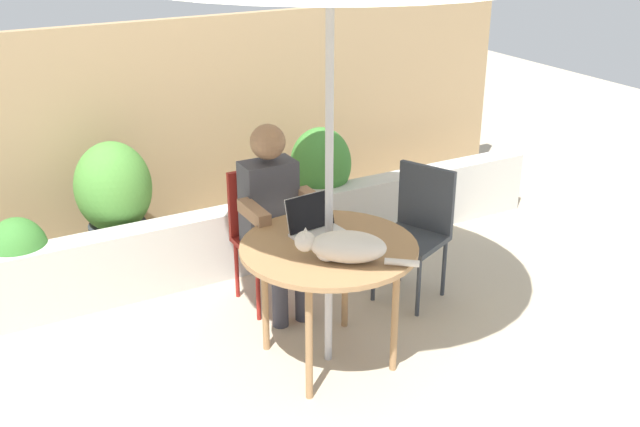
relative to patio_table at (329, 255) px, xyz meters
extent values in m
plane|color=#BCAD93|center=(0.00, 0.00, -0.67)|extent=(14.00, 14.00, 0.00)
cube|color=tan|center=(0.00, 2.09, 0.17)|extent=(5.66, 0.08, 1.69)
cube|color=beige|center=(0.00, 1.28, -0.43)|extent=(5.09, 0.20, 0.49)
cylinder|color=#9E754C|center=(0.00, 0.00, 0.05)|extent=(0.99, 0.99, 0.03)
cylinder|color=#9E754C|center=(0.27, 0.27, -0.32)|extent=(0.04, 0.04, 0.71)
cylinder|color=#9E754C|center=(-0.27, 0.27, -0.32)|extent=(0.04, 0.04, 0.71)
cylinder|color=#9E754C|center=(-0.27, -0.27, -0.32)|extent=(0.04, 0.04, 0.71)
cylinder|color=#9E754C|center=(0.27, -0.27, -0.32)|extent=(0.04, 0.04, 0.71)
cylinder|color=#B7B7BC|center=(0.00, 0.00, 0.47)|extent=(0.04, 0.04, 2.29)
cube|color=maroon|center=(0.00, 0.77, -0.24)|extent=(0.40, 0.40, 0.04)
cube|color=maroon|center=(0.00, 0.95, -0.01)|extent=(0.40, 0.04, 0.44)
cylinder|color=maroon|center=(0.17, 0.94, -0.47)|extent=(0.03, 0.03, 0.41)
cylinder|color=maroon|center=(-0.17, 0.94, -0.47)|extent=(0.03, 0.03, 0.41)
cylinder|color=maroon|center=(-0.17, 0.60, -0.47)|extent=(0.03, 0.03, 0.41)
cylinder|color=maroon|center=(0.17, 0.60, -0.47)|extent=(0.03, 0.03, 0.41)
cube|color=#33383F|center=(0.83, 0.37, -0.24)|extent=(0.53, 0.53, 0.04)
cube|color=#33383F|center=(0.99, 0.45, -0.01)|extent=(0.20, 0.38, 0.44)
cylinder|color=#33383F|center=(1.05, 0.29, -0.47)|extent=(0.03, 0.03, 0.41)
cylinder|color=#33383F|center=(0.91, 0.60, -0.47)|extent=(0.03, 0.03, 0.41)
cylinder|color=#33383F|center=(0.60, 0.46, -0.47)|extent=(0.03, 0.03, 0.41)
cylinder|color=#33383F|center=(0.74, 0.15, -0.47)|extent=(0.03, 0.03, 0.41)
cube|color=#3F3F47|center=(0.00, 0.77, 0.04)|extent=(0.34, 0.20, 0.54)
sphere|color=#936B4C|center=(0.00, 0.76, 0.44)|extent=(0.22, 0.22, 0.22)
cube|color=#383842|center=(-0.08, 0.62, -0.18)|extent=(0.12, 0.30, 0.12)
cylinder|color=#383842|center=(-0.08, 0.47, -0.45)|extent=(0.10, 0.10, 0.45)
cube|color=#383842|center=(0.08, 0.62, -0.18)|extent=(0.12, 0.30, 0.12)
cylinder|color=#383842|center=(0.08, 0.47, -0.45)|extent=(0.10, 0.10, 0.45)
cube|color=#936B4C|center=(-0.20, 0.55, 0.09)|extent=(0.08, 0.32, 0.08)
cube|color=#936B4C|center=(0.20, 0.55, 0.09)|extent=(0.08, 0.32, 0.08)
cube|color=silver|center=(0.01, 0.11, 0.07)|extent=(0.32, 0.25, 0.02)
cube|color=black|center=(0.00, 0.22, 0.18)|extent=(0.30, 0.09, 0.20)
cube|color=silver|center=(0.00, 0.22, 0.18)|extent=(0.30, 0.09, 0.20)
ellipsoid|color=silver|center=(-0.01, -0.22, 0.15)|extent=(0.44, 0.39, 0.17)
sphere|color=silver|center=(-0.20, -0.09, 0.17)|extent=(0.11, 0.11, 0.11)
ellipsoid|color=white|center=(-0.10, -0.16, 0.11)|extent=(0.17, 0.17, 0.09)
cylinder|color=silver|center=(0.20, -0.41, 0.09)|extent=(0.17, 0.13, 0.04)
cone|color=silver|center=(-0.18, -0.07, 0.22)|extent=(0.04, 0.04, 0.03)
cone|color=silver|center=(-0.21, -0.12, 0.22)|extent=(0.04, 0.04, 0.03)
cylinder|color=#9E5138|center=(0.78, 1.49, -0.48)|extent=(0.37, 0.37, 0.38)
ellipsoid|color=#3D7F33|center=(0.78, 1.49, -0.06)|extent=(0.47, 0.47, 0.56)
cylinder|color=#33383D|center=(-0.76, 1.65, -0.48)|extent=(0.40, 0.40, 0.39)
ellipsoid|color=#4C8C38|center=(-0.76, 1.65, -0.01)|extent=(0.52, 0.52, 0.64)
cylinder|color=#33383D|center=(-1.45, 1.40, -0.54)|extent=(0.30, 0.30, 0.26)
ellipsoid|color=#3D7F33|center=(-1.45, 1.40, -0.23)|extent=(0.38, 0.38, 0.44)
camera|label=1|loc=(-1.86, -3.25, 1.85)|focal=42.48mm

